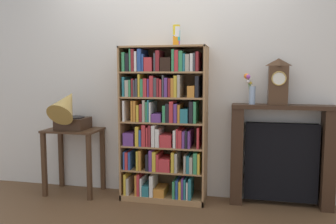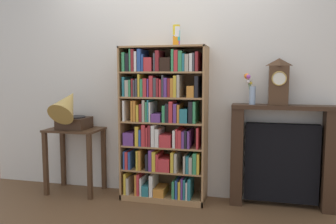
{
  "view_description": "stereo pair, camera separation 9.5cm",
  "coord_description": "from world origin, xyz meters",
  "px_view_note": "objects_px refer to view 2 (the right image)",
  "views": [
    {
      "loc": [
        0.8,
        -3.36,
        1.32
      ],
      "look_at": [
        0.04,
        0.06,
        0.93
      ],
      "focal_mm": 36.62,
      "sensor_mm": 36.0,
      "label": 1
    },
    {
      "loc": [
        0.89,
        -3.34,
        1.32
      ],
      "look_at": [
        0.04,
        0.06,
        0.93
      ],
      "focal_mm": 36.62,
      "sensor_mm": 36.0,
      "label": 2
    }
  ],
  "objects_px": {
    "bookshelf": "(163,125)",
    "side_table_left": "(75,146)",
    "gramophone": "(69,110)",
    "flower_vase": "(251,89)",
    "mantel_clock": "(279,82)",
    "fireplace_mantel": "(282,157)",
    "cup_stack": "(176,36)"
  },
  "relations": [
    {
      "from": "bookshelf",
      "to": "flower_vase",
      "type": "xyz_separation_m",
      "value": [
        0.87,
        0.08,
        0.38
      ]
    },
    {
      "from": "bookshelf",
      "to": "mantel_clock",
      "type": "distance_m",
      "value": 1.22
    },
    {
      "from": "side_table_left",
      "to": "bookshelf",
      "type": "bearing_deg",
      "value": 1.23
    },
    {
      "from": "side_table_left",
      "to": "flower_vase",
      "type": "height_order",
      "value": "flower_vase"
    },
    {
      "from": "gramophone",
      "to": "flower_vase",
      "type": "distance_m",
      "value": 1.9
    },
    {
      "from": "cup_stack",
      "to": "side_table_left",
      "type": "xyz_separation_m",
      "value": [
        -1.14,
        -0.04,
        -1.17
      ]
    },
    {
      "from": "side_table_left",
      "to": "fireplace_mantel",
      "type": "height_order",
      "value": "fireplace_mantel"
    },
    {
      "from": "cup_stack",
      "to": "flower_vase",
      "type": "height_order",
      "value": "cup_stack"
    },
    {
      "from": "fireplace_mantel",
      "to": "mantel_clock",
      "type": "relative_size",
      "value": 2.26
    },
    {
      "from": "side_table_left",
      "to": "gramophone",
      "type": "height_order",
      "value": "gramophone"
    },
    {
      "from": "mantel_clock",
      "to": "flower_vase",
      "type": "relative_size",
      "value": 1.48
    },
    {
      "from": "flower_vase",
      "to": "bookshelf",
      "type": "bearing_deg",
      "value": -174.83
    },
    {
      "from": "fireplace_mantel",
      "to": "mantel_clock",
      "type": "height_order",
      "value": "mantel_clock"
    },
    {
      "from": "bookshelf",
      "to": "gramophone",
      "type": "distance_m",
      "value": 1.02
    },
    {
      "from": "gramophone",
      "to": "mantel_clock",
      "type": "xyz_separation_m",
      "value": [
        2.14,
        0.19,
        0.31
      ]
    },
    {
      "from": "side_table_left",
      "to": "fireplace_mantel",
      "type": "bearing_deg",
      "value": 2.99
    },
    {
      "from": "bookshelf",
      "to": "gramophone",
      "type": "relative_size",
      "value": 3.15
    },
    {
      "from": "bookshelf",
      "to": "mantel_clock",
      "type": "xyz_separation_m",
      "value": [
        1.13,
        0.07,
        0.45
      ]
    },
    {
      "from": "bookshelf",
      "to": "mantel_clock",
      "type": "height_order",
      "value": "bookshelf"
    },
    {
      "from": "flower_vase",
      "to": "mantel_clock",
      "type": "bearing_deg",
      "value": -1.24
    },
    {
      "from": "bookshelf",
      "to": "gramophone",
      "type": "xyz_separation_m",
      "value": [
        -1.0,
        -0.12,
        0.14
      ]
    },
    {
      "from": "bookshelf",
      "to": "mantel_clock",
      "type": "relative_size",
      "value": 3.54
    },
    {
      "from": "bookshelf",
      "to": "cup_stack",
      "type": "xyz_separation_m",
      "value": [
        0.14,
        0.02,
        0.9
      ]
    },
    {
      "from": "gramophone",
      "to": "side_table_left",
      "type": "bearing_deg",
      "value": 90.0
    },
    {
      "from": "mantel_clock",
      "to": "flower_vase",
      "type": "height_order",
      "value": "mantel_clock"
    },
    {
      "from": "side_table_left",
      "to": "gramophone",
      "type": "relative_size",
      "value": 1.42
    },
    {
      "from": "side_table_left",
      "to": "mantel_clock",
      "type": "height_order",
      "value": "mantel_clock"
    },
    {
      "from": "bookshelf",
      "to": "fireplace_mantel",
      "type": "height_order",
      "value": "bookshelf"
    },
    {
      "from": "flower_vase",
      "to": "fireplace_mantel",
      "type": "bearing_deg",
      "value": 2.51
    },
    {
      "from": "bookshelf",
      "to": "side_table_left",
      "type": "distance_m",
      "value": 1.04
    },
    {
      "from": "bookshelf",
      "to": "gramophone",
      "type": "bearing_deg",
      "value": -173.41
    },
    {
      "from": "bookshelf",
      "to": "fireplace_mantel",
      "type": "relative_size",
      "value": 1.57
    }
  ]
}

